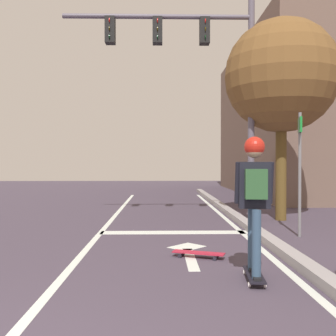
{
  "coord_description": "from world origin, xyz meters",
  "views": [
    {
      "loc": [
        1.48,
        -1.81,
        1.46
      ],
      "look_at": [
        1.62,
        5.29,
        1.37
      ],
      "focal_mm": 41.9,
      "sensor_mm": 36.0,
      "label": 1
    }
  ],
  "objects_px": {
    "roadside_tree": "(281,77)",
    "skateboard": "(254,275)",
    "skater": "(255,187)",
    "traffic_signal_mast": "(197,61)",
    "street_sign_post": "(300,156)",
    "spare_skateboard": "(198,253)"
  },
  "relations": [
    {
      "from": "skater",
      "to": "spare_skateboard",
      "type": "height_order",
      "value": "skater"
    },
    {
      "from": "skater",
      "to": "roadside_tree",
      "type": "xyz_separation_m",
      "value": [
        1.92,
        5.13,
        2.49
      ]
    },
    {
      "from": "skateboard",
      "to": "skater",
      "type": "distance_m",
      "value": 1.1
    },
    {
      "from": "traffic_signal_mast",
      "to": "roadside_tree",
      "type": "height_order",
      "value": "traffic_signal_mast"
    },
    {
      "from": "street_sign_post",
      "to": "skater",
      "type": "bearing_deg",
      "value": -119.0
    },
    {
      "from": "traffic_signal_mast",
      "to": "skater",
      "type": "bearing_deg",
      "value": -87.01
    },
    {
      "from": "spare_skateboard",
      "to": "roadside_tree",
      "type": "xyz_separation_m",
      "value": [
        2.49,
        3.92,
        3.59
      ]
    },
    {
      "from": "skater",
      "to": "roadside_tree",
      "type": "bearing_deg",
      "value": 69.47
    },
    {
      "from": "skateboard",
      "to": "skater",
      "type": "height_order",
      "value": "skater"
    },
    {
      "from": "spare_skateboard",
      "to": "traffic_signal_mast",
      "type": "relative_size",
      "value": 0.15
    },
    {
      "from": "skater",
      "to": "street_sign_post",
      "type": "distance_m",
      "value": 3.32
    },
    {
      "from": "skater",
      "to": "street_sign_post",
      "type": "bearing_deg",
      "value": 61.0
    },
    {
      "from": "spare_skateboard",
      "to": "roadside_tree",
      "type": "relative_size",
      "value": 0.16
    },
    {
      "from": "spare_skateboard",
      "to": "street_sign_post",
      "type": "distance_m",
      "value": 3.14
    },
    {
      "from": "traffic_signal_mast",
      "to": "roadside_tree",
      "type": "distance_m",
      "value": 2.21
    },
    {
      "from": "skater",
      "to": "spare_skateboard",
      "type": "distance_m",
      "value": 1.73
    },
    {
      "from": "skateboard",
      "to": "street_sign_post",
      "type": "distance_m",
      "value": 3.62
    },
    {
      "from": "skater",
      "to": "traffic_signal_mast",
      "type": "bearing_deg",
      "value": 92.99
    },
    {
      "from": "spare_skateboard",
      "to": "street_sign_post",
      "type": "xyz_separation_m",
      "value": [
        2.17,
        1.68,
        1.53
      ]
    },
    {
      "from": "spare_skateboard",
      "to": "skateboard",
      "type": "bearing_deg",
      "value": -64.1
    },
    {
      "from": "traffic_signal_mast",
      "to": "spare_skateboard",
      "type": "bearing_deg",
      "value": -94.93
    },
    {
      "from": "roadside_tree",
      "to": "skateboard",
      "type": "bearing_deg",
      "value": -110.58
    }
  ]
}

